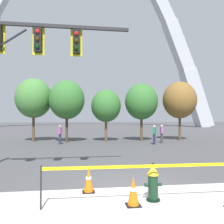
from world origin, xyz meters
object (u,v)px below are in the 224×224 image
object	(u,v)px
traffic_signal_gantry	(8,60)
pedestrian_walking_left	(162,134)
pedestrian_walking_right	(154,135)
monument_arch	(85,32)
fire_hydrant	(153,183)
pedestrian_standing_center	(60,134)
traffic_cone_by_hydrant	(89,180)
traffic_cone_mid_sidewalk	(133,191)

from	to	relation	value
traffic_signal_gantry	pedestrian_walking_left	world-z (taller)	traffic_signal_gantry
pedestrian_walking_left	pedestrian_walking_right	world-z (taller)	same
pedestrian_walking_right	monument_arch	bearing A→B (deg)	97.19
fire_hydrant	monument_arch	distance (m)	53.44
pedestrian_walking_left	pedestrian_standing_center	world-z (taller)	same
pedestrian_standing_center	pedestrian_walking_right	world-z (taller)	same
traffic_cone_by_hydrant	traffic_signal_gantry	world-z (taller)	traffic_signal_gantry
traffic_cone_by_hydrant	monument_arch	bearing A→B (deg)	88.29
monument_arch	pedestrian_walking_right	size ratio (longest dim) A/B	38.81
traffic_cone_by_hydrant	pedestrian_standing_center	bearing A→B (deg)	97.49
pedestrian_walking_left	pedestrian_walking_right	size ratio (longest dim) A/B	1.00
traffic_cone_by_hydrant	monument_arch	distance (m)	52.63
traffic_cone_by_hydrant	traffic_signal_gantry	xyz separation A→B (m)	(-2.83, 1.95, 3.91)
traffic_signal_gantry	pedestrian_standing_center	bearing A→B (deg)	84.58
traffic_cone_by_hydrant	pedestrian_walking_left	size ratio (longest dim) A/B	0.46
traffic_cone_mid_sidewalk	traffic_signal_gantry	bearing A→B (deg)	140.45
fire_hydrant	traffic_cone_mid_sidewalk	bearing A→B (deg)	-154.28
monument_arch	pedestrian_walking_left	bearing A→B (deg)	-80.98
fire_hydrant	traffic_signal_gantry	bearing A→B (deg)	146.98
pedestrian_standing_center	monument_arch	bearing A→B (deg)	84.76
traffic_signal_gantry	pedestrian_walking_right	xyz separation A→B (m)	(8.80, 10.09, -3.45)
traffic_signal_gantry	monument_arch	bearing A→B (deg)	84.71
traffic_cone_mid_sidewalk	monument_arch	xyz separation A→B (m)	(0.38, 49.25, 21.55)
fire_hydrant	traffic_cone_mid_sidewalk	distance (m)	0.68
traffic_cone_by_hydrant	pedestrian_standing_center	world-z (taller)	pedestrian_standing_center
pedestrian_walking_right	pedestrian_walking_left	bearing A→B (deg)	44.87
monument_arch	traffic_cone_mid_sidewalk	bearing A→B (deg)	-90.45
fire_hydrant	pedestrian_walking_right	bearing A→B (deg)	71.64
traffic_cone_mid_sidewalk	pedestrian_walking_left	xyz separation A→B (m)	(5.93, 14.30, 0.46)
traffic_cone_mid_sidewalk	pedestrian_walking_left	world-z (taller)	pedestrian_walking_left
fire_hydrant	traffic_cone_by_hydrant	xyz separation A→B (m)	(-1.65, 0.96, -0.11)
traffic_signal_gantry	monument_arch	world-z (taller)	monument_arch
traffic_signal_gantry	traffic_cone_by_hydrant	bearing A→B (deg)	-34.54
traffic_cone_mid_sidewalk	monument_arch	distance (m)	53.75
fire_hydrant	traffic_cone_mid_sidewalk	size ratio (longest dim) A/B	1.36
traffic_cone_by_hydrant	pedestrian_walking_right	world-z (taller)	pedestrian_walking_right
traffic_cone_by_hydrant	pedestrian_standing_center	xyz separation A→B (m)	(-1.75, 13.33, 0.46)
fire_hydrant	monument_arch	size ratio (longest dim) A/B	0.02
pedestrian_standing_center	pedestrian_walking_right	bearing A→B (deg)	-9.48
pedestrian_standing_center	traffic_cone_by_hydrant	bearing A→B (deg)	-82.51
traffic_signal_gantry	pedestrian_walking_right	bearing A→B (deg)	48.92
traffic_cone_mid_sidewalk	pedestrian_standing_center	world-z (taller)	pedestrian_standing_center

